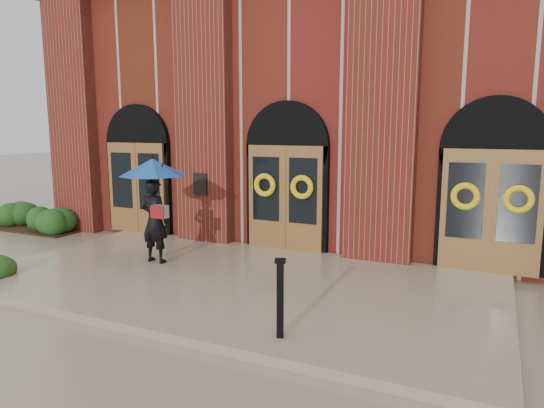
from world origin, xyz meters
The scene contains 6 objects.
ground centered at (0.00, 0.00, 0.00)m, with size 90.00×90.00×0.00m, color gray.
landing centered at (0.00, 0.15, 0.07)m, with size 10.00×5.30×0.15m, color gray.
church_building centered at (0.00, 8.78, 3.50)m, with size 16.20×12.53×7.00m.
man_with_umbrella centered at (-2.10, 0.45, 1.74)m, with size 1.45×1.45×2.27m.
metal_post centered at (1.95, -1.92, 0.75)m, with size 0.20×0.20×1.14m.
hedge_wall_left centered at (-8.00, 2.20, 0.35)m, with size 2.76×1.10×0.71m, color #1C4517.
Camera 1 is at (4.57, -7.82, 3.09)m, focal length 32.00 mm.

